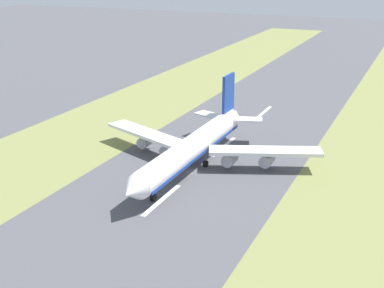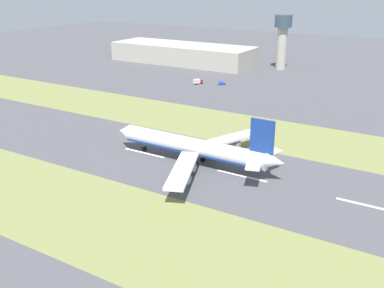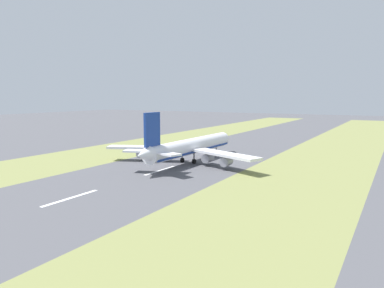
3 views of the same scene
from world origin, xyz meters
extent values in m
plane|color=#4C4C51|center=(0.00, 0.00, 0.00)|extent=(800.00, 800.00, 0.00)
cube|color=olive|center=(-45.00, 0.00, 0.00)|extent=(40.00, 600.00, 0.01)
cube|color=olive|center=(45.00, 0.00, 0.00)|extent=(40.00, 600.00, 0.01)
cube|color=silver|center=(0.00, -61.90, 0.01)|extent=(1.20, 18.00, 0.01)
cube|color=silver|center=(0.00, -21.90, 0.01)|extent=(1.20, 18.00, 0.01)
cube|color=silver|center=(0.00, 18.10, 0.01)|extent=(1.20, 18.00, 0.01)
cylinder|color=white|center=(1.30, -1.90, 6.20)|extent=(6.40, 56.04, 6.00)
cone|color=white|center=(1.52, 28.60, 6.20)|extent=(5.92, 5.04, 5.88)
cone|color=white|center=(1.08, -32.90, 7.00)|extent=(5.14, 6.04, 5.10)
cube|color=navy|center=(1.30, -1.90, 4.55)|extent=(6.09, 53.80, 0.70)
cube|color=white|center=(-16.25, -8.99, 5.30)|extent=(29.17, 16.25, 0.90)
cube|color=white|center=(18.75, -9.24, 5.30)|extent=(29.10, 16.60, 0.90)
cylinder|color=#93939E|center=(-7.73, -5.83, 2.85)|extent=(3.23, 4.82, 3.20)
cylinder|color=#93939E|center=(-16.75, -9.27, 2.85)|extent=(3.23, 4.82, 3.20)
cylinder|color=#93939E|center=(10.27, -5.96, 2.85)|extent=(3.23, 4.82, 3.20)
cylinder|color=#93939E|center=(19.25, -9.53, 2.85)|extent=(3.23, 4.82, 3.20)
cube|color=navy|center=(1.12, -27.90, 14.70)|extent=(0.86, 8.01, 11.00)
cube|color=white|center=(-4.38, -27.86, 7.20)|extent=(10.86, 7.22, 0.60)
cube|color=white|center=(6.62, -27.94, 7.20)|extent=(10.88, 7.33, 0.60)
cylinder|color=#59595E|center=(1.46, 19.38, 2.50)|extent=(0.50, 0.50, 3.20)
cylinder|color=black|center=(1.46, 19.38, 0.90)|extent=(0.91, 1.81, 1.80)
cylinder|color=#59595E|center=(-1.32, -4.88, 2.50)|extent=(0.50, 0.50, 3.20)
cylinder|color=black|center=(-1.32, -4.88, 0.90)|extent=(0.91, 1.81, 1.80)
cylinder|color=#59595E|center=(3.88, -4.92, 2.50)|extent=(0.50, 0.50, 3.20)
cylinder|color=black|center=(3.88, -4.92, 0.90)|extent=(0.91, 1.81, 1.80)
camera|label=1|loc=(-51.58, 116.88, 52.34)|focal=50.00mm
camera|label=2|loc=(-124.64, -77.86, 61.73)|focal=42.00mm
camera|label=3|loc=(71.49, -126.65, 25.58)|focal=35.00mm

